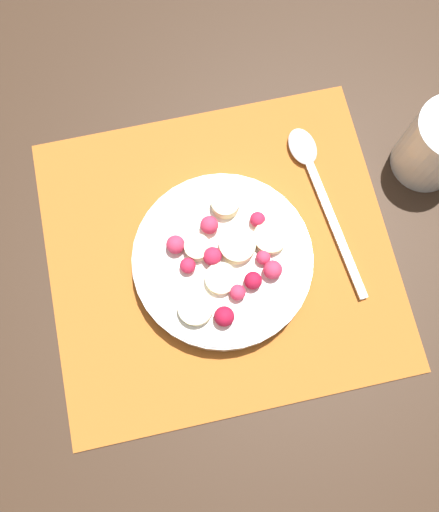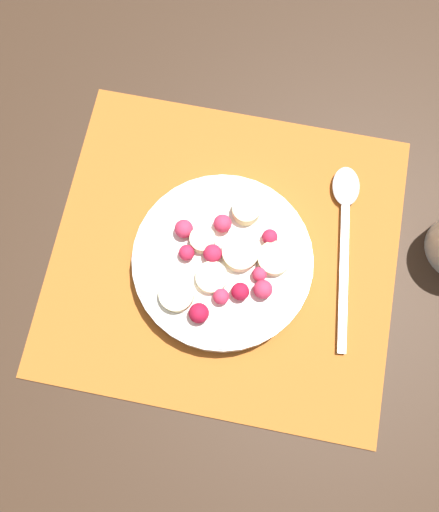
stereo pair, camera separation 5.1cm
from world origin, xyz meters
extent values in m
plane|color=#382619|center=(0.00, 0.00, 0.00)|extent=(3.00, 3.00, 0.00)
cube|color=#B26023|center=(0.00, 0.00, 0.00)|extent=(0.38, 0.34, 0.01)
cylinder|color=white|center=(0.00, 0.01, 0.02)|extent=(0.19, 0.19, 0.03)
torus|color=white|center=(0.00, 0.01, 0.03)|extent=(0.19, 0.19, 0.01)
cylinder|color=white|center=(0.00, 0.01, 0.03)|extent=(0.17, 0.17, 0.00)
cylinder|color=beige|center=(0.02, 0.00, 0.04)|extent=(0.03, 0.03, 0.01)
cylinder|color=#F4EAB7|center=(0.01, 0.04, 0.04)|extent=(0.04, 0.04, 0.01)
cylinder|color=beige|center=(-0.05, 0.01, 0.04)|extent=(0.04, 0.04, 0.01)
cylinder|color=beige|center=(0.04, 0.06, 0.04)|extent=(0.04, 0.04, 0.01)
cylinder|color=beige|center=(-0.02, 0.01, 0.04)|extent=(0.05, 0.05, 0.01)
cylinder|color=beige|center=(-0.01, -0.04, 0.04)|extent=(0.04, 0.04, 0.01)
sphere|color=#DB3356|center=(-0.04, 0.02, 0.04)|extent=(0.02, 0.02, 0.02)
sphere|color=#D12347|center=(0.04, 0.02, 0.04)|extent=(0.02, 0.02, 0.02)
sphere|color=#DB3356|center=(-0.01, 0.05, 0.04)|extent=(0.02, 0.02, 0.02)
sphere|color=#B21433|center=(0.01, 0.08, 0.05)|extent=(0.02, 0.02, 0.02)
sphere|color=#DB3356|center=(0.04, -0.01, 0.04)|extent=(0.02, 0.02, 0.02)
sphere|color=#DB3356|center=(-0.05, 0.04, 0.04)|extent=(0.02, 0.02, 0.02)
sphere|color=#D12347|center=(0.01, 0.01, 0.04)|extent=(0.02, 0.02, 0.02)
sphere|color=#DB3356|center=(0.01, -0.02, 0.04)|extent=(0.02, 0.02, 0.02)
sphere|color=#D12347|center=(-0.04, -0.02, 0.04)|extent=(0.02, 0.02, 0.02)
sphere|color=#B21433|center=(-0.02, 0.05, 0.04)|extent=(0.02, 0.02, 0.02)
cube|color=silver|center=(-0.13, 0.00, 0.01)|extent=(0.03, 0.17, 0.00)
ellipsoid|color=silver|center=(-0.12, -0.10, 0.01)|extent=(0.04, 0.05, 0.01)
camera|label=1|loc=(0.03, 0.14, 0.54)|focal=35.00mm
camera|label=2|loc=(-0.02, 0.14, 0.54)|focal=35.00mm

